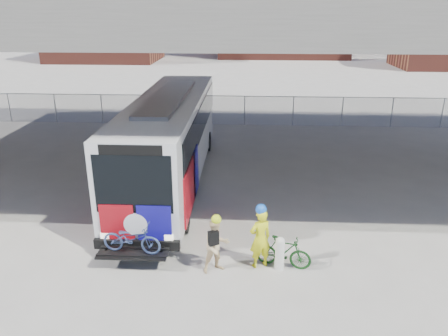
# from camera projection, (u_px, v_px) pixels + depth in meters

# --- Properties ---
(ground) EXTENTS (160.00, 160.00, 0.00)m
(ground) POSITION_uv_depth(u_px,v_px,m) (214.00, 208.00, 16.23)
(ground) COLOR #9E9991
(ground) RESTS_ON ground
(bus) EXTENTS (2.67, 12.95, 3.69)m
(bus) POSITION_uv_depth(u_px,v_px,m) (170.00, 133.00, 17.99)
(bus) COLOR silver
(bus) RESTS_ON ground
(overpass) EXTENTS (40.00, 16.00, 7.95)m
(overpass) POSITION_uv_depth(u_px,v_px,m) (220.00, 19.00, 17.67)
(overpass) COLOR #605E59
(overpass) RESTS_ON ground
(chainlink_fence) EXTENTS (30.00, 0.06, 30.00)m
(chainlink_fence) POSITION_uv_depth(u_px,v_px,m) (228.00, 102.00, 26.94)
(chainlink_fence) COLOR gray
(chainlink_fence) RESTS_ON ground
(brick_buildings) EXTENTS (54.00, 22.00, 12.00)m
(brick_buildings) POSITION_uv_depth(u_px,v_px,m) (250.00, 18.00, 59.34)
(brick_buildings) COLOR maroon
(brick_buildings) RESTS_ON ground
(bollard) EXTENTS (0.26, 0.26, 1.01)m
(bollard) POSITION_uv_depth(u_px,v_px,m) (280.00, 252.00, 12.30)
(bollard) COLOR silver
(bollard) RESTS_ON ground
(cyclist_hivis) EXTENTS (0.77, 0.67, 1.96)m
(cyclist_hivis) POSITION_uv_depth(u_px,v_px,m) (260.00, 237.00, 12.30)
(cyclist_hivis) COLOR yellow
(cyclist_hivis) RESTS_ON ground
(cyclist_tan) EXTENTS (0.97, 0.89, 1.76)m
(cyclist_tan) POSITION_uv_depth(u_px,v_px,m) (216.00, 245.00, 12.10)
(cyclist_tan) COLOR beige
(cyclist_tan) RESTS_ON ground
(bike_parked) EXTENTS (1.66, 0.84, 0.96)m
(bike_parked) POSITION_uv_depth(u_px,v_px,m) (283.00, 252.00, 12.43)
(bike_parked) COLOR #143F16
(bike_parked) RESTS_ON ground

